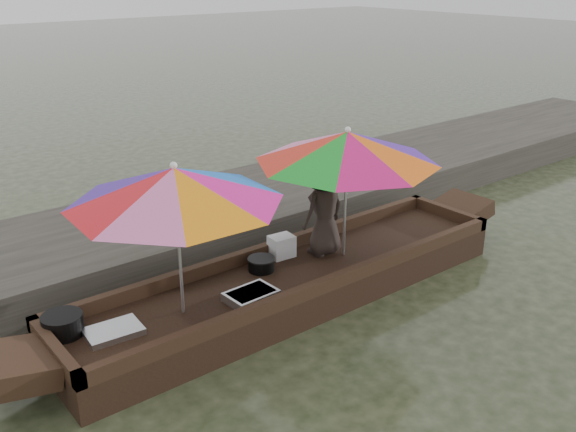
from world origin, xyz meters
TOP-DOWN VIEW (x-y plane):
  - water at (0.00, 0.00)m, footprint 80.00×80.00m
  - dock at (0.00, 2.20)m, footprint 22.00×2.20m
  - boat_hull at (0.00, 0.00)m, footprint 5.49×1.20m
  - cooking_pot at (-2.50, 0.34)m, footprint 0.38×0.38m
  - tray_crayfish at (-0.74, -0.21)m, footprint 0.53×0.37m
  - tray_scallop at (-2.13, 0.04)m, footprint 0.54×0.40m
  - charcoal_grill at (-0.25, 0.27)m, footprint 0.29×0.29m
  - supply_bag at (0.16, 0.42)m, footprint 0.30×0.25m
  - vendor at (0.61, 0.18)m, footprint 0.55×0.36m
  - umbrella_bow at (-1.41, 0.00)m, footprint 2.64×2.64m
  - umbrella_stern at (0.77, 0.00)m, footprint 2.27×2.27m

SIDE VIEW (x-z plane):
  - water at x=0.00m, z-range 0.00..0.00m
  - boat_hull at x=0.00m, z-range 0.00..0.35m
  - dock at x=0.00m, z-range 0.00..0.50m
  - tray_scallop at x=-2.13m, z-range 0.35..0.41m
  - tray_crayfish at x=-0.74m, z-range 0.35..0.44m
  - charcoal_grill at x=-0.25m, z-range 0.35..0.49m
  - cooking_pot at x=-2.50m, z-range 0.35..0.55m
  - supply_bag at x=0.16m, z-range 0.35..0.61m
  - vendor at x=0.61m, z-range 0.35..1.47m
  - umbrella_bow at x=-1.41m, z-range 0.35..1.90m
  - umbrella_stern at x=0.77m, z-range 0.35..1.90m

